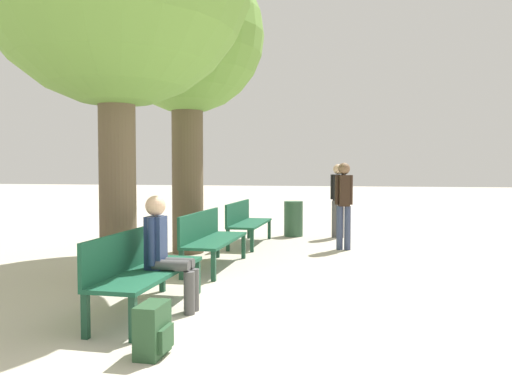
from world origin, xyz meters
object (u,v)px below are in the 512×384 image
object	(u,v)px
pedestrian_mid	(344,200)
trash_bin	(293,219)
bench_row_0	(141,265)
person_seated	(166,250)
bench_row_2	(245,220)
tree_row_1	(187,41)
bench_row_1	(209,235)
backpack	(153,330)
pedestrian_near	(338,196)

from	to	relation	value
pedestrian_mid	trash_bin	bearing A→B (deg)	124.40
bench_row_0	person_seated	world-z (taller)	person_seated
bench_row_2	tree_row_1	bearing A→B (deg)	-124.01
bench_row_1	backpack	size ratio (longest dim) A/B	4.32
backpack	pedestrian_mid	size ratio (longest dim) A/B	0.26
pedestrian_mid	bench_row_2	bearing A→B (deg)	172.16
backpack	pedestrian_mid	distance (m)	5.86
bench_row_1	tree_row_1	distance (m)	3.58
bench_row_2	bench_row_1	bearing A→B (deg)	-90.00
bench_row_1	pedestrian_near	world-z (taller)	pedestrian_near
bench_row_1	person_seated	size ratio (longest dim) A/B	1.50
backpack	trash_bin	bearing A→B (deg)	88.82
bench_row_0	bench_row_2	xyz separation A→B (m)	(0.00, 4.81, 0.00)
pedestrian_near	trash_bin	size ratio (longest dim) A/B	2.06
pedestrian_mid	pedestrian_near	bearing A→B (deg)	96.19
person_seated	trash_bin	xyz separation A→B (m)	(0.54, 6.15, -0.26)
bench_row_2	pedestrian_near	world-z (taller)	pedestrian_near
pedestrian_mid	bench_row_1	bearing A→B (deg)	-132.10
bench_row_2	tree_row_1	distance (m)	3.55
bench_row_2	trash_bin	size ratio (longest dim) A/B	2.34
person_seated	backpack	xyz separation A→B (m)	(0.38, -1.22, -0.44)
bench_row_0	backpack	world-z (taller)	bench_row_0
backpack	pedestrian_near	size ratio (longest dim) A/B	0.26
tree_row_1	trash_bin	distance (m)	4.53
person_seated	backpack	distance (m)	1.35
trash_bin	pedestrian_near	bearing A→B (deg)	-2.70
backpack	pedestrian_near	xyz separation A→B (m)	(1.13, 7.32, 0.71)
bench_row_0	bench_row_2	world-z (taller)	same
backpack	pedestrian_near	distance (m)	7.44
bench_row_1	pedestrian_mid	world-z (taller)	pedestrian_mid
person_seated	bench_row_0	bearing A→B (deg)	-158.26
bench_row_0	bench_row_2	distance (m)	4.81
bench_row_1	pedestrian_near	size ratio (longest dim) A/B	1.14
person_seated	trash_bin	distance (m)	6.18
bench_row_1	tree_row_1	bearing A→B (deg)	122.35
pedestrian_near	trash_bin	xyz separation A→B (m)	(-0.98, 0.05, -0.53)
backpack	pedestrian_near	world-z (taller)	pedestrian_near
pedestrian_near	trash_bin	world-z (taller)	pedestrian_near
tree_row_1	person_seated	size ratio (longest dim) A/B	4.29
bench_row_1	trash_bin	size ratio (longest dim) A/B	2.34
bench_row_2	backpack	xyz separation A→B (m)	(0.62, -5.93, -0.29)
bench_row_1	trash_bin	bearing A→B (deg)	78.62
bench_row_2	person_seated	distance (m)	4.73
trash_bin	bench_row_2	bearing A→B (deg)	-118.36
backpack	pedestrian_near	bearing A→B (deg)	81.19
person_seated	backpack	world-z (taller)	person_seated
bench_row_1	bench_row_2	world-z (taller)	same
bench_row_1	backpack	world-z (taller)	bench_row_1
tree_row_1	trash_bin	bearing A→B (deg)	59.02
bench_row_0	tree_row_1	distance (m)	4.96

